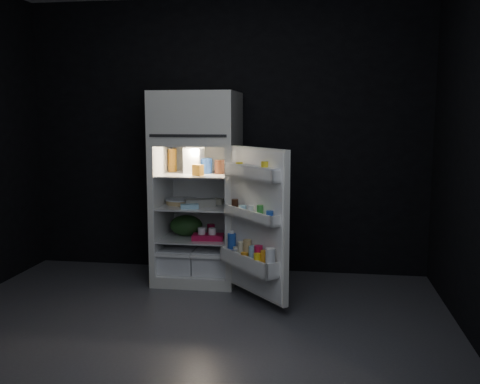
% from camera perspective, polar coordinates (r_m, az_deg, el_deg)
% --- Properties ---
extents(floor, '(4.00, 3.40, 0.00)m').
position_cam_1_polar(floor, '(4.02, -5.93, -14.80)').
color(floor, '#4F4F54').
rests_on(floor, ground).
extents(wall_back, '(4.00, 0.00, 2.70)m').
position_cam_1_polar(wall_back, '(5.36, -1.58, 5.87)').
color(wall_back, black).
rests_on(wall_back, ground).
extents(wall_front, '(4.00, 0.00, 2.70)m').
position_cam_1_polar(wall_front, '(2.11, -18.10, 1.96)').
color(wall_front, black).
rests_on(wall_front, ground).
extents(refrigerator, '(0.76, 0.71, 1.78)m').
position_cam_1_polar(refrigerator, '(5.06, -4.50, 1.24)').
color(refrigerator, white).
rests_on(refrigerator, ground).
extents(fridge_door, '(0.62, 0.67, 1.22)m').
position_cam_1_polar(fridge_door, '(4.36, 1.65, -3.54)').
color(fridge_door, white).
rests_on(fridge_door, ground).
extents(milk_jug, '(0.17, 0.17, 0.24)m').
position_cam_1_polar(milk_jug, '(5.04, -4.94, 3.38)').
color(milk_jug, white).
rests_on(milk_jug, refrigerator).
extents(mayo_jar, '(0.16, 0.16, 0.14)m').
position_cam_1_polar(mayo_jar, '(5.01, -3.68, 2.79)').
color(mayo_jar, '#1D449F').
rests_on(mayo_jar, refrigerator).
extents(jam_jar, '(0.12, 0.12, 0.13)m').
position_cam_1_polar(jam_jar, '(4.98, -2.12, 2.71)').
color(jam_jar, black).
rests_on(jam_jar, refrigerator).
extents(amber_bottle, '(0.11, 0.11, 0.22)m').
position_cam_1_polar(amber_bottle, '(5.21, -7.23, 3.39)').
color(amber_bottle, '#AB6C1B').
rests_on(amber_bottle, refrigerator).
extents(small_carton, '(0.11, 0.10, 0.10)m').
position_cam_1_polar(small_carton, '(4.84, -4.51, 2.35)').
color(small_carton, orange).
rests_on(small_carton, refrigerator).
extents(egg_carton, '(0.30, 0.20, 0.07)m').
position_cam_1_polar(egg_carton, '(4.97, -4.26, -1.16)').
color(egg_carton, gray).
rests_on(egg_carton, refrigerator).
extents(pie, '(0.32, 0.32, 0.04)m').
position_cam_1_polar(pie, '(5.13, -6.27, -1.05)').
color(pie, tan).
rests_on(pie, refrigerator).
extents(flat_package, '(0.18, 0.12, 0.04)m').
position_cam_1_polar(flat_package, '(4.88, -5.41, -1.53)').
color(flat_package, '#8EC4DC').
rests_on(flat_package, refrigerator).
extents(wrapped_pkg, '(0.13, 0.11, 0.05)m').
position_cam_1_polar(wrapped_pkg, '(5.11, -2.49, -1.00)').
color(wrapped_pkg, beige).
rests_on(wrapped_pkg, refrigerator).
extents(produce_bag, '(0.39, 0.36, 0.20)m').
position_cam_1_polar(produce_bag, '(5.13, -5.76, -3.57)').
color(produce_bag, '#193815').
rests_on(produce_bag, refrigerator).
extents(yogurt_tray, '(0.30, 0.18, 0.05)m').
position_cam_1_polar(yogurt_tray, '(4.96, -3.44, -4.81)').
color(yogurt_tray, '#B10F38').
rests_on(yogurt_tray, refrigerator).
extents(small_can_red, '(0.09, 0.09, 0.09)m').
position_cam_1_polar(small_can_red, '(5.22, -3.11, -3.94)').
color(small_can_red, '#B10F38').
rests_on(small_can_red, refrigerator).
extents(small_can_silver, '(0.08, 0.08, 0.09)m').
position_cam_1_polar(small_can_silver, '(5.21, -1.39, -3.95)').
color(small_can_silver, white).
rests_on(small_can_silver, refrigerator).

